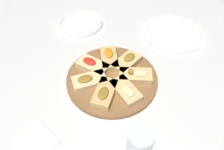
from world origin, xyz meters
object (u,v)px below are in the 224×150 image
serving_board (112,79)px  plate_right (174,33)px  plate_left (80,23)px  napkin_stack (36,140)px  water_glass (140,142)px

serving_board → plate_right: 0.37m
plate_right → plate_left: bearing=-165.6°
napkin_stack → water_glass: bearing=19.2°
plate_right → water_glass: size_ratio=2.70×
plate_left → plate_right: (0.40, 0.10, -0.00)m
serving_board → napkin_stack: (-0.10, -0.30, -0.00)m
napkin_stack → plate_left: bearing=106.7°
water_glass → napkin_stack: water_glass is taller
plate_right → water_glass: bearing=-86.5°
serving_board → napkin_stack: bearing=-109.5°
plate_left → water_glass: water_glass is taller
water_glass → napkin_stack: size_ratio=0.88×
plate_left → serving_board: bearing=-42.5°
serving_board → plate_right: size_ratio=1.25×
serving_board → water_glass: size_ratio=3.37×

